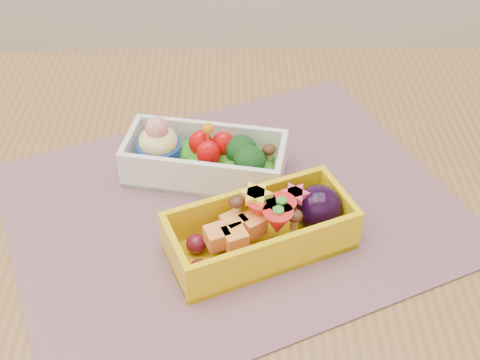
{
  "coord_description": "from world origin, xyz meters",
  "views": [
    {
      "loc": [
        -0.03,
        -0.46,
        1.23
      ],
      "look_at": [
        -0.02,
        0.04,
        0.79
      ],
      "focal_mm": 45.95,
      "sensor_mm": 36.0,
      "label": 1
    }
  ],
  "objects_px": {
    "table": "(258,289)",
    "bento_white": "(204,158)",
    "placemat": "(233,209)",
    "bento_yellow": "(264,228)"
  },
  "relations": [
    {
      "from": "table",
      "to": "placemat",
      "type": "distance_m",
      "value": 0.11
    },
    {
      "from": "table",
      "to": "bento_white",
      "type": "relative_size",
      "value": 6.07
    },
    {
      "from": "table",
      "to": "bento_yellow",
      "type": "height_order",
      "value": "bento_yellow"
    },
    {
      "from": "bento_white",
      "to": "bento_yellow",
      "type": "xyz_separation_m",
      "value": [
        0.07,
        -0.12,
        0.0
      ]
    },
    {
      "from": "table",
      "to": "placemat",
      "type": "height_order",
      "value": "placemat"
    },
    {
      "from": "bento_yellow",
      "to": "table",
      "type": "bearing_deg",
      "value": 74.36
    },
    {
      "from": "table",
      "to": "bento_yellow",
      "type": "xyz_separation_m",
      "value": [
        0.0,
        -0.02,
        0.13
      ]
    },
    {
      "from": "table",
      "to": "bento_white",
      "type": "height_order",
      "value": "bento_white"
    },
    {
      "from": "bento_yellow",
      "to": "placemat",
      "type": "bearing_deg",
      "value": 95.64
    },
    {
      "from": "placemat",
      "to": "bento_yellow",
      "type": "xyz_separation_m",
      "value": [
        0.03,
        -0.06,
        0.03
      ]
    }
  ]
}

